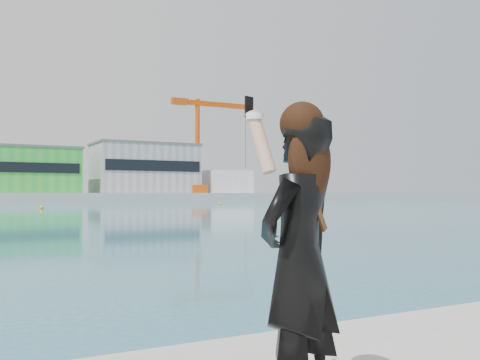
{
  "coord_description": "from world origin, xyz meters",
  "views": [
    {
      "loc": [
        -2.39,
        -2.96,
        1.99
      ],
      "look_at": [
        -0.7,
        0.2,
        2.08
      ],
      "focal_mm": 40.0,
      "sensor_mm": 36.0,
      "label": 1
    }
  ],
  "objects_px": {
    "dock_crane": "(202,142)",
    "buoy_extra": "(41,209)",
    "woman": "(300,251)",
    "buoy_near": "(219,205)"
  },
  "relations": [
    {
      "from": "dock_crane",
      "to": "buoy_extra",
      "type": "distance_m",
      "value": 72.66
    },
    {
      "from": "woman",
      "to": "buoy_extra",
      "type": "bearing_deg",
      "value": -117.82
    },
    {
      "from": "buoy_near",
      "to": "woman",
      "type": "distance_m",
      "value": 87.79
    },
    {
      "from": "buoy_extra",
      "to": "woman",
      "type": "height_order",
      "value": "woman"
    },
    {
      "from": "dock_crane",
      "to": "buoy_extra",
      "type": "relative_size",
      "value": 48.0
    },
    {
      "from": "buoy_near",
      "to": "buoy_extra",
      "type": "bearing_deg",
      "value": -160.18
    },
    {
      "from": "woman",
      "to": "buoy_near",
      "type": "bearing_deg",
      "value": -136.84
    },
    {
      "from": "dock_crane",
      "to": "buoy_near",
      "type": "height_order",
      "value": "dock_crane"
    },
    {
      "from": "buoy_extra",
      "to": "dock_crane",
      "type": "bearing_deg",
      "value": 49.64
    },
    {
      "from": "dock_crane",
      "to": "buoy_extra",
      "type": "xyz_separation_m",
      "value": [
        -46.03,
        -54.16,
        -15.07
      ]
    }
  ]
}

